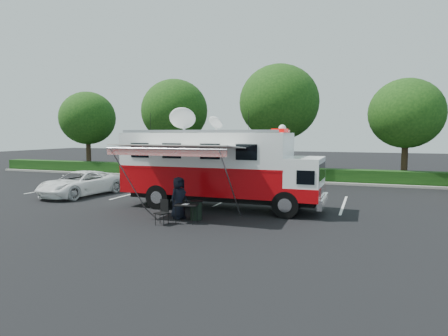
# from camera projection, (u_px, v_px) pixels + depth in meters

# --- Properties ---
(ground_plane) EXTENTS (120.00, 120.00, 0.00)m
(ground_plane) POSITION_uv_depth(u_px,v_px,m) (220.00, 208.00, 19.12)
(ground_plane) COLOR black
(ground_plane) RESTS_ON ground
(back_border) EXTENTS (60.00, 6.14, 8.87)m
(back_border) POSITION_uv_depth(u_px,v_px,m) (294.00, 114.00, 30.37)
(back_border) COLOR #9E998E
(back_border) RESTS_ON ground_plane
(stall_lines) EXTENTS (24.12, 5.50, 0.01)m
(stall_lines) POSITION_uv_depth(u_px,v_px,m) (231.00, 198.00, 22.09)
(stall_lines) COLOR silver
(stall_lines) RESTS_ON ground_plane
(command_truck) EXTENTS (9.63, 2.65, 4.63)m
(command_truck) POSITION_uv_depth(u_px,v_px,m) (219.00, 167.00, 18.97)
(command_truck) COLOR black
(command_truck) RESTS_ON ground_plane
(awning) EXTENTS (5.26, 2.71, 3.17)m
(awning) POSITION_uv_depth(u_px,v_px,m) (176.00, 148.00, 16.60)
(awning) COLOR silver
(awning) RESTS_ON ground_plane
(white_suv) EXTENTS (2.94, 5.32, 1.41)m
(white_suv) POSITION_uv_depth(u_px,v_px,m) (80.00, 196.00, 22.96)
(white_suv) COLOR white
(white_suv) RESTS_ON ground_plane
(person) EXTENTS (0.85, 1.01, 1.77)m
(person) POSITION_uv_depth(u_px,v_px,m) (179.00, 218.00, 16.87)
(person) COLOR black
(person) RESTS_ON ground_plane
(folding_table) EXTENTS (0.98, 0.76, 0.76)m
(folding_table) POSITION_uv_depth(u_px,v_px,m) (186.00, 206.00, 15.98)
(folding_table) COLOR black
(folding_table) RESTS_ON ground_plane
(folding_chair) EXTENTS (0.60, 0.63, 0.98)m
(folding_chair) POSITION_uv_depth(u_px,v_px,m) (163.00, 210.00, 15.75)
(folding_chair) COLOR black
(folding_chair) RESTS_ON ground_plane
(trash_bin) EXTENTS (0.53, 0.53, 0.79)m
(trash_bin) POSITION_uv_depth(u_px,v_px,m) (196.00, 210.00, 16.60)
(trash_bin) COLOR black
(trash_bin) RESTS_ON ground_plane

